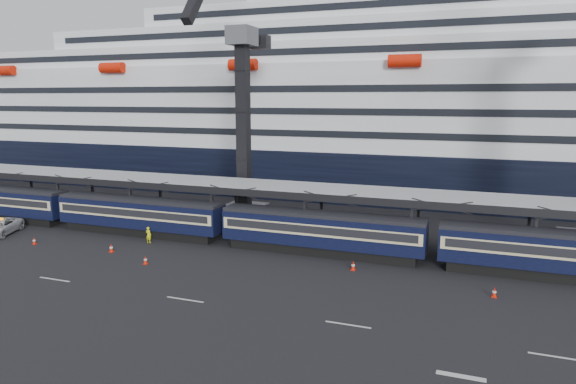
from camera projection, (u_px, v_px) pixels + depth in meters
name	position (u px, v px, depth m)	size (l,w,h in m)	color
ground	(390.00, 306.00, 35.83)	(260.00, 260.00, 0.00)	black
lane_markings	(523.00, 362.00, 28.22)	(111.00, 4.27, 0.02)	beige
train	(357.00, 234.00, 46.24)	(133.05, 3.00, 4.05)	black
canopy	(416.00, 196.00, 47.79)	(130.00, 6.25, 5.53)	#9C9FA4
cruise_ship	(436.00, 111.00, 76.39)	(214.09, 28.84, 34.00)	black
crane_dark_near	(242.00, 119.00, 57.63)	(4.50, 17.75, 35.08)	#4A4D51
worker	(149.00, 235.00, 51.18)	(0.60, 0.39, 1.65)	#E2EE0C
traffic_cone_a	(34.00, 241.00, 50.79)	(0.37, 0.37, 0.74)	red
traffic_cone_b	(145.00, 260.00, 44.73)	(0.39, 0.39, 0.78)	red
traffic_cone_c	(111.00, 248.00, 48.20)	(0.42, 0.42, 0.84)	red
traffic_cone_d	(353.00, 265.00, 43.15)	(0.41, 0.41, 0.82)	red
traffic_cone_e	(494.00, 292.00, 37.29)	(0.39, 0.39, 0.78)	red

